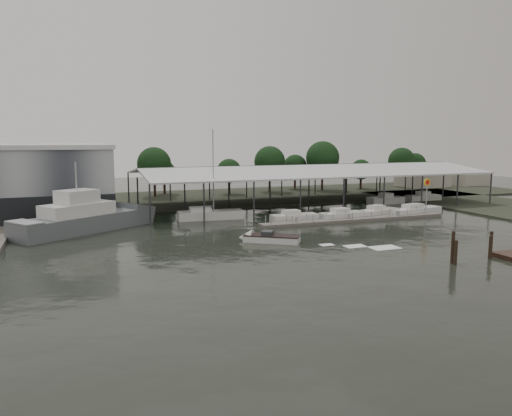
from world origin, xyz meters
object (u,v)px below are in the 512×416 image
object	(u,v)px
speedboat_underway	(267,238)
grey_trawler	(87,218)
shell_fuel_sign	(427,190)
white_sailboat	(209,215)

from	to	relation	value
speedboat_underway	grey_trawler	bearing A→B (deg)	-3.04
shell_fuel_sign	speedboat_underway	xyz separation A→B (m)	(-28.71, -8.54, -3.53)
white_sailboat	shell_fuel_sign	bearing A→B (deg)	-11.04
shell_fuel_sign	white_sailboat	world-z (taller)	white_sailboat
shell_fuel_sign	speedboat_underway	distance (m)	30.16
shell_fuel_sign	grey_trawler	size ratio (longest dim) A/B	0.31
grey_trawler	speedboat_underway	world-z (taller)	grey_trawler
grey_trawler	white_sailboat	bearing A→B (deg)	-23.30
shell_fuel_sign	speedboat_underway	bearing A→B (deg)	-163.43
grey_trawler	speedboat_underway	size ratio (longest dim) A/B	1.16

